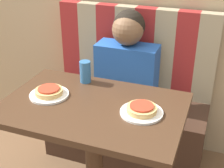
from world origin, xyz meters
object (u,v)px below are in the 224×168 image
drinking_cup (85,72)px  plate_right (141,112)px  pizza_right (142,108)px  person (127,58)px  pizza_left (49,91)px  plate_left (49,95)px

drinking_cup → plate_right: bearing=-29.0°
plate_right → pizza_right: (0.00, -0.00, 0.02)m
person → plate_right: size_ratio=3.00×
pizza_right → drinking_cup: drinking_cup is taller
pizza_right → drinking_cup: (-0.41, 0.23, 0.04)m
person → plate_right: bearing=-65.7°
pizza_right → plate_right: bearing=179.1°
pizza_left → pizza_right: 0.52m
plate_right → drinking_cup: drinking_cup is taller
person → plate_left: (-0.26, -0.58, -0.04)m
person → plate_left: bearing=-114.3°
person → pizza_left: size_ratio=4.26×
pizza_left → drinking_cup: size_ratio=1.16×
plate_right → pizza_right: bearing=-0.9°
pizza_left → pizza_right: (0.52, 0.00, 0.00)m
person → pizza_left: person is taller
pizza_right → person: bearing=114.3°
plate_right → pizza_left: bearing=-180.0°
person → plate_right: person is taller
person → drinking_cup: bearing=-112.6°
drinking_cup → plate_left: bearing=-116.8°
plate_right → drinking_cup: (-0.41, 0.23, 0.06)m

